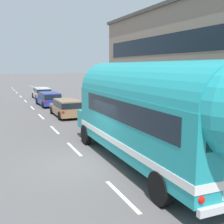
% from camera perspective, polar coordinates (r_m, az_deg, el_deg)
% --- Properties ---
extents(ground_plane, '(300.00, 300.00, 0.00)m').
position_cam_1_polar(ground_plane, '(11.98, -4.74, -10.15)').
color(ground_plane, '#565454').
extents(lane_markings, '(4.06, 80.00, 0.01)m').
position_cam_1_polar(lane_markings, '(24.83, -8.04, -0.09)').
color(lane_markings, silver).
rests_on(lane_markings, ground).
extents(painted_bus, '(2.65, 11.59, 4.12)m').
position_cam_1_polar(painted_bus, '(10.75, 7.84, 0.24)').
color(painted_bus, teal).
rests_on(painted_bus, ground).
extents(car_lead, '(1.90, 4.49, 1.37)m').
position_cam_1_polar(car_lead, '(22.77, -9.04, 1.03)').
color(car_lead, olive).
rests_on(car_lead, ground).
extents(car_second, '(2.05, 4.65, 1.37)m').
position_cam_1_polar(car_second, '(29.29, -12.51, 2.72)').
color(car_second, navy).
rests_on(car_second, ground).
extents(car_third, '(1.93, 4.43, 1.37)m').
position_cam_1_polar(car_third, '(35.90, -13.85, 3.83)').
color(car_third, silver).
rests_on(car_third, ground).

